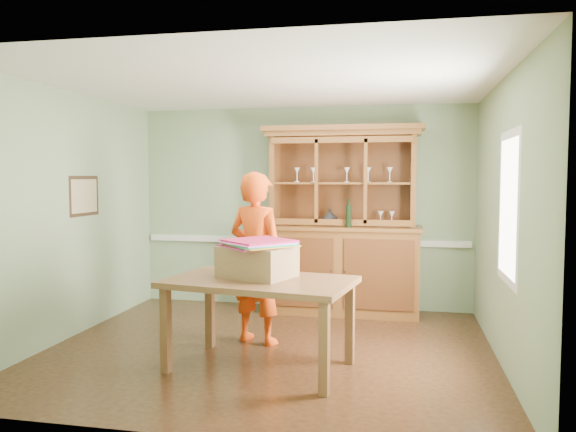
% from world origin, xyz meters
% --- Properties ---
extents(floor, '(4.50, 4.50, 0.00)m').
position_xyz_m(floor, '(0.00, 0.00, 0.00)').
color(floor, '#4B2F18').
rests_on(floor, ground).
extents(ceiling, '(4.50, 4.50, 0.00)m').
position_xyz_m(ceiling, '(0.00, 0.00, 2.70)').
color(ceiling, white).
rests_on(ceiling, wall_back).
extents(wall_back, '(4.50, 0.00, 4.50)m').
position_xyz_m(wall_back, '(0.00, 2.00, 1.35)').
color(wall_back, gray).
rests_on(wall_back, floor).
extents(wall_left, '(0.00, 4.00, 4.00)m').
position_xyz_m(wall_left, '(-2.25, 0.00, 1.35)').
color(wall_left, gray).
rests_on(wall_left, floor).
extents(wall_right, '(0.00, 4.00, 4.00)m').
position_xyz_m(wall_right, '(2.25, 0.00, 1.35)').
color(wall_right, gray).
rests_on(wall_right, floor).
extents(wall_front, '(4.50, 0.00, 4.50)m').
position_xyz_m(wall_front, '(0.00, -2.00, 1.35)').
color(wall_front, gray).
rests_on(wall_front, floor).
extents(chair_rail, '(4.41, 0.05, 0.08)m').
position_xyz_m(chair_rail, '(0.00, 1.98, 0.90)').
color(chair_rail, white).
rests_on(chair_rail, wall_back).
extents(framed_map, '(0.03, 0.60, 0.46)m').
position_xyz_m(framed_map, '(-2.23, 0.30, 1.55)').
color(framed_map, '#372416').
rests_on(framed_map, wall_left).
extents(window_panel, '(0.03, 0.96, 1.36)m').
position_xyz_m(window_panel, '(2.23, -0.30, 1.50)').
color(window_panel, white).
rests_on(window_panel, wall_right).
extents(china_hutch, '(2.06, 0.68, 2.42)m').
position_xyz_m(china_hutch, '(0.56, 1.72, 0.85)').
color(china_hutch, brown).
rests_on(china_hutch, floor).
extents(dining_table, '(1.81, 1.26, 0.83)m').
position_xyz_m(dining_table, '(0.05, -0.57, 0.74)').
color(dining_table, brown).
rests_on(dining_table, floor).
extents(cardboard_box, '(0.76, 0.68, 0.29)m').
position_xyz_m(cardboard_box, '(0.00, -0.47, 0.98)').
color(cardboard_box, '#95744D').
rests_on(cardboard_box, dining_table).
extents(kite_stack, '(0.76, 0.76, 0.06)m').
position_xyz_m(kite_stack, '(0.02, -0.52, 1.16)').
color(kite_stack, '#CE1F7A').
rests_on(kite_stack, cardboard_box).
extents(person, '(0.77, 0.64, 1.82)m').
position_xyz_m(person, '(-0.18, 0.22, 0.91)').
color(person, '#EE490F').
rests_on(person, floor).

